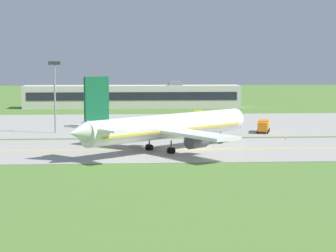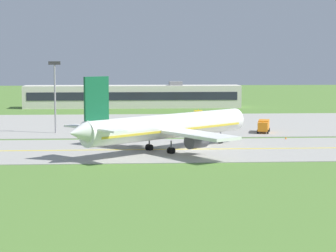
# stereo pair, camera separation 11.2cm
# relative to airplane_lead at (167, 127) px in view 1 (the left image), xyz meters

# --- Properties ---
(ground_plane) EXTENTS (500.00, 500.00, 0.00)m
(ground_plane) POSITION_rel_airplane_lead_xyz_m (4.62, 1.78, -4.13)
(ground_plane) COLOR #517A33
(taxiway_strip) EXTENTS (240.00, 28.00, 0.10)m
(taxiway_strip) POSITION_rel_airplane_lead_xyz_m (4.62, 1.78, -4.08)
(taxiway_strip) COLOR #9E9B93
(taxiway_strip) RESTS_ON ground
(apron_pad) EXTENTS (140.00, 52.00, 0.10)m
(apron_pad) POSITION_rel_airplane_lead_xyz_m (14.62, 43.78, -4.08)
(apron_pad) COLOR #9E9B93
(apron_pad) RESTS_ON ground
(taxiway_centreline) EXTENTS (220.00, 0.60, 0.01)m
(taxiway_centreline) POSITION_rel_airplane_lead_xyz_m (4.62, 1.78, -4.03)
(taxiway_centreline) COLOR yellow
(taxiway_centreline) RESTS_ON taxiway_strip
(airplane_lead) EXTENTS (32.71, 29.61, 12.70)m
(airplane_lead) POSITION_rel_airplane_lead_xyz_m (0.00, 0.00, 0.00)
(airplane_lead) COLOR white
(airplane_lead) RESTS_ON ground
(service_truck_baggage) EXTENTS (2.40, 6.41, 2.59)m
(service_truck_baggage) POSITION_rel_airplane_lead_xyz_m (11.13, 54.70, -2.95)
(service_truck_baggage) COLOR yellow
(service_truck_baggage) RESTS_ON ground
(service_truck_fuel) EXTENTS (3.61, 6.33, 2.60)m
(service_truck_fuel) POSITION_rel_airplane_lead_xyz_m (21.52, 25.15, -2.60)
(service_truck_fuel) COLOR orange
(service_truck_fuel) RESTS_ON ground
(service_truck_catering) EXTENTS (6.15, 4.99, 2.60)m
(service_truck_catering) POSITION_rel_airplane_lead_xyz_m (-2.75, 28.28, -2.60)
(service_truck_catering) COLOR orange
(service_truck_catering) RESTS_ON ground
(terminal_building) EXTENTS (66.17, 8.56, 8.05)m
(terminal_building) POSITION_rel_airplane_lead_xyz_m (-4.64, 94.08, -0.68)
(terminal_building) COLOR beige
(terminal_building) RESTS_ON ground
(apron_light_mast) EXTENTS (2.40, 0.50, 14.70)m
(apron_light_mast) POSITION_rel_airplane_lead_xyz_m (-21.11, 26.98, 5.19)
(apron_light_mast) COLOR gray
(apron_light_mast) RESTS_ON ground
(traffic_cone_near_edge) EXTENTS (0.44, 0.44, 0.60)m
(traffic_cone_near_edge) POSITION_rel_airplane_lead_xyz_m (23.48, 14.05, -3.83)
(traffic_cone_near_edge) COLOR orange
(traffic_cone_near_edge) RESTS_ON ground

